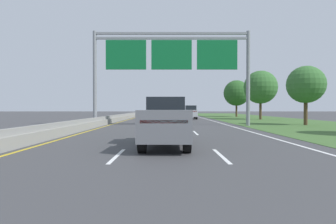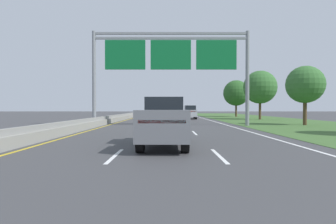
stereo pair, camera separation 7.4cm
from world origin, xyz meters
name	(u,v)px [view 2 (the right image)]	position (x,y,z in m)	size (l,w,h in m)	color
ground_plane	(168,122)	(0.00, 35.00, 0.00)	(220.00, 220.00, 0.00)	#3D3D3F
lane_striping	(168,122)	(0.00, 34.54, 0.00)	(11.96, 106.00, 0.01)	white
grass_verge_right	(280,122)	(13.95, 35.00, 0.01)	(14.00, 110.00, 0.02)	#3D602D
median_barrier_concrete	(115,119)	(-6.60, 35.00, 0.35)	(0.60, 110.00, 0.85)	gray
overhead_sign_gantry	(171,59)	(0.30, 27.01, 6.42)	(15.06, 0.42, 9.07)	gray
pickup_truck_grey	(164,122)	(-0.15, 13.06, 1.07)	(2.07, 5.42, 2.20)	slate
car_silver_right_lane_suv	(190,112)	(3.47, 43.76, 1.10)	(1.97, 4.73, 2.11)	#B2B5BA
car_black_centre_lane_sedan	(167,115)	(-0.14, 34.73, 0.82)	(1.93, 4.44, 1.57)	black
car_red_centre_lane_suv	(167,112)	(-0.19, 45.30, 1.10)	(1.97, 4.73, 2.11)	maroon
roadside_tree_mid	(305,85)	(13.65, 28.03, 4.03)	(3.70, 3.70, 5.90)	#4C3823
roadside_tree_far	(260,87)	(13.73, 41.57, 4.81)	(4.91, 4.91, 7.27)	#4C3823
roadside_tree_distant	(236,93)	(13.40, 54.56, 4.66)	(5.01, 5.01, 7.17)	#4C3823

